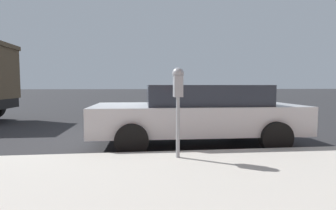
% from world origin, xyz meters
% --- Properties ---
extents(ground_plane, '(220.00, 220.00, 0.00)m').
position_xyz_m(ground_plane, '(0.00, 0.00, 0.00)').
color(ground_plane, '#2B2B2D').
extents(parking_meter, '(0.21, 0.19, 1.46)m').
position_xyz_m(parking_meter, '(-2.63, -0.68, 1.28)').
color(parking_meter, gray).
rests_on(parking_meter, sidewalk).
extents(car_silver, '(2.16, 4.59, 1.36)m').
position_xyz_m(car_silver, '(-1.00, -1.39, 0.73)').
color(car_silver, '#B7BABF').
rests_on(car_silver, ground_plane).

